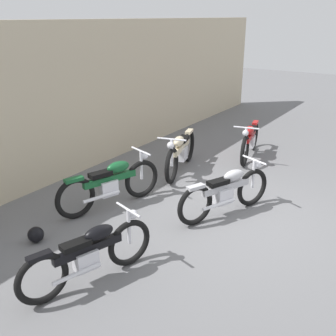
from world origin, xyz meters
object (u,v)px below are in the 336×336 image
Objects in this scene: motorcycle_silver at (226,192)px; motorcycle_cream at (181,152)px; motorcycle_green at (111,183)px; helmet at (36,235)px; motorcycle_black at (90,254)px; motorcycle_red at (250,140)px.

motorcycle_silver is 0.90× the size of motorcycle_cream.
motorcycle_cream is 1.03× the size of motorcycle_green.
helmet is 0.13× the size of motorcycle_silver.
motorcycle_cream is (4.08, 1.13, 0.05)m from motorcycle_black.
motorcycle_green is (-4.01, 1.04, 0.01)m from motorcycle_red.
helmet is 1.65m from motorcycle_green.
motorcycle_silver is 3.24m from motorcycle_red.
motorcycle_cream reaches higher than motorcycle_red.
motorcycle_silver is 1.01× the size of motorcycle_black.
helmet is 0.12× the size of motorcycle_cream.
motorcycle_black is 0.89× the size of motorcycle_cream.
motorcycle_cream reaches higher than motorcycle_silver.
motorcycle_black is 0.92× the size of motorcycle_red.
motorcycle_black is 0.92× the size of motorcycle_green.
motorcycle_cream reaches higher than motorcycle_green.
helmet is 0.12× the size of motorcycle_green.
motorcycle_green is at bearing -6.33° from helmet.
motorcycle_green is at bearing -27.33° from motorcycle_red.
motorcycle_black is 2.24m from motorcycle_green.
motorcycle_black is at bearing -128.07° from motorcycle_green.
helmet is 1.48m from motorcycle_black.
helmet is at bearing 96.93° from motorcycle_black.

